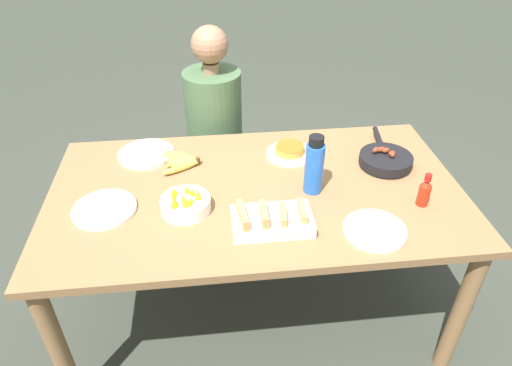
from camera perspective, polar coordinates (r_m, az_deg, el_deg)
The scene contains 13 objects.
ground_plane at distance 2.44m, azimuth 0.00°, elevation -15.08°, with size 14.00×14.00×0.00m, color #383D33.
dining_table at distance 1.97m, azimuth 0.00°, elevation -2.85°, with size 1.73×0.95×0.75m.
banana_bunch at distance 2.09m, azimuth -9.21°, elevation 2.78°, with size 0.19×0.21×0.04m.
melon_tray at distance 1.71m, azimuth 1.95°, elevation -4.67°, with size 0.30×0.18×0.10m.
skillet at distance 2.14m, azimuth 15.86°, elevation 2.86°, with size 0.24×0.40×0.08m.
frittata_plate_center at distance 2.13m, azimuth 4.25°, elevation 3.94°, with size 0.22×0.22×0.05m.
empty_plate_near_front at distance 1.89m, azimuth -18.43°, elevation -3.11°, with size 0.25×0.25×0.02m.
empty_plate_far_left at distance 2.19m, azimuth -13.56°, elevation 3.57°, with size 0.26×0.26×0.02m.
empty_plate_far_right at distance 1.76m, azimuth 14.61°, elevation -5.72°, with size 0.23×0.23×0.02m.
fruit_bowl_mango at distance 1.81m, azimuth -8.83°, elevation -2.53°, with size 0.20×0.20×0.11m.
water_bottle at distance 1.86m, azimuth 7.29°, elevation 2.14°, with size 0.08×0.08×0.26m.
hot_sauce_bottle at distance 1.92m, azimuth 20.32°, elevation -1.01°, with size 0.05×0.05×0.14m.
person_figure at distance 2.63m, azimuth -5.02°, elevation 3.99°, with size 0.34×0.34×1.22m.
Camera 1 is at (-0.17, -1.54, 1.88)m, focal length 32.00 mm.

